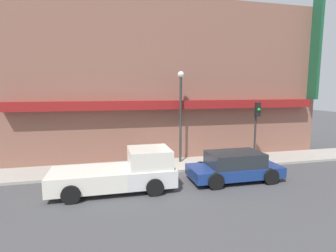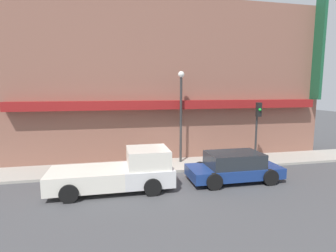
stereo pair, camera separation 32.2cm
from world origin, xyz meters
TOP-DOWN VIEW (x-y plane):
  - ground_plane at (0.00, 0.00)m, footprint 80.00×80.00m
  - sidewalk at (0.00, 1.22)m, footprint 36.00×2.43m
  - building at (0.02, 3.91)m, footprint 19.80×3.80m
  - pickup_truck at (-3.32, -1.71)m, footprint 5.19×2.19m
  - parked_car at (1.94, -1.71)m, footprint 4.33×2.06m
  - fire_hydrant at (-1.84, 0.80)m, footprint 0.21×0.21m
  - street_lamp at (0.21, 1.57)m, footprint 0.36×0.36m
  - traffic_light at (4.54, 0.74)m, footprint 0.28×0.42m

SIDE VIEW (x-z plane):
  - ground_plane at x=0.00m, z-range 0.00..0.00m
  - sidewalk at x=0.00m, z-range 0.00..0.13m
  - fire_hydrant at x=-1.84m, z-range 0.13..0.75m
  - parked_car at x=1.94m, z-range 0.00..1.35m
  - pickup_truck at x=-3.32m, z-range -0.10..1.65m
  - traffic_light at x=4.54m, z-range 0.78..4.22m
  - street_lamp at x=0.21m, z-range 0.81..5.98m
  - building at x=0.02m, z-range -0.63..10.21m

